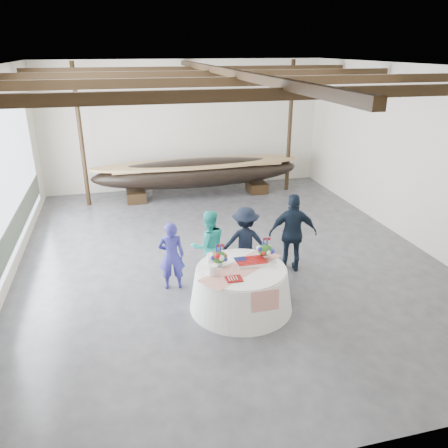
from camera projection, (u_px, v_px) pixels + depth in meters
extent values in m
cube|color=#3D3D42|center=(226.00, 254.00, 11.06)|extent=(10.00, 12.00, 0.01)
cube|color=silver|center=(185.00, 126.00, 15.60)|extent=(10.00, 0.02, 4.50)
cube|color=silver|center=(360.00, 303.00, 4.82)|extent=(10.00, 0.02, 4.50)
cube|color=silver|center=(412.00, 156.00, 11.34)|extent=(0.02, 12.00, 4.50)
cube|color=white|center=(226.00, 66.00, 9.36)|extent=(10.00, 12.00, 0.01)
cube|color=black|center=(286.00, 94.00, 6.31)|extent=(9.80, 0.12, 0.18)
cube|color=black|center=(239.00, 81.00, 8.56)|extent=(9.80, 0.12, 0.18)
cube|color=black|center=(211.00, 74.00, 10.81)|extent=(9.80, 0.12, 0.18)
cube|color=black|center=(193.00, 69.00, 13.05)|extent=(9.80, 0.12, 0.18)
cube|color=black|center=(226.00, 72.00, 9.41)|extent=(0.15, 11.76, 0.15)
cylinder|color=black|center=(81.00, 137.00, 13.67)|extent=(0.14, 0.14, 4.50)
cylinder|color=black|center=(290.00, 128.00, 15.24)|extent=(0.14, 0.14, 4.50)
cube|color=silver|center=(9.00, 181.00, 10.09)|extent=(0.02, 7.00, 3.20)
cube|color=#596654|center=(17.00, 225.00, 10.51)|extent=(0.02, 7.00, 0.60)
cube|color=black|center=(136.00, 196.00, 14.80)|extent=(0.63, 0.81, 0.36)
cube|color=black|center=(257.00, 187.00, 15.77)|extent=(0.63, 0.81, 0.36)
ellipsoid|color=black|center=(198.00, 173.00, 15.03)|extent=(7.16, 1.43, 0.98)
cube|color=#9E7A4C|center=(198.00, 165.00, 14.93)|extent=(5.73, 0.94, 0.05)
cone|color=white|center=(241.00, 288.00, 8.69)|extent=(2.06, 2.06, 0.85)
cylinder|color=white|center=(241.00, 269.00, 8.52)|extent=(1.75, 1.75, 0.04)
cube|color=#B42012|center=(241.00, 268.00, 8.51)|extent=(1.88, 1.52, 0.01)
cube|color=white|center=(251.00, 262.00, 8.65)|extent=(0.60, 0.40, 0.07)
cylinder|color=white|center=(213.00, 270.00, 8.20)|extent=(0.18, 0.18, 0.21)
cylinder|color=white|center=(211.00, 259.00, 8.64)|extent=(0.18, 0.18, 0.21)
cube|color=#650912|center=(234.00, 279.00, 8.07)|extent=(0.30, 0.24, 0.03)
cone|color=silver|center=(274.00, 264.00, 8.52)|extent=(0.09, 0.09, 0.12)
imported|color=navy|center=(171.00, 256.00, 9.26)|extent=(0.59, 0.42, 1.53)
imported|color=#21AB9D|center=(209.00, 246.00, 9.58)|extent=(0.86, 0.70, 1.65)
imported|color=black|center=(245.00, 242.00, 9.80)|extent=(1.17, 0.85, 1.63)
imported|color=black|center=(293.00, 233.00, 9.95)|extent=(1.17, 0.69, 1.87)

